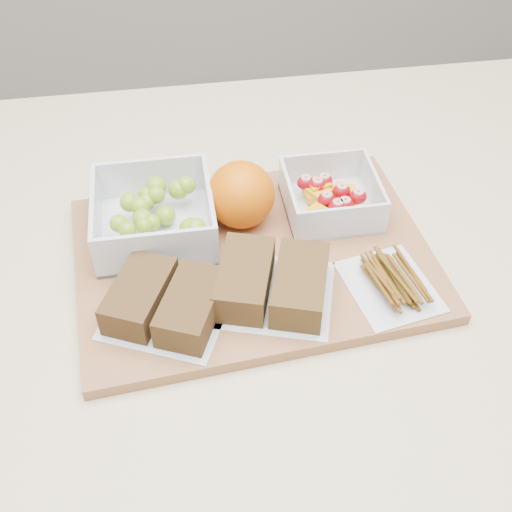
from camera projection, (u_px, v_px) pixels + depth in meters
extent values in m
cube|color=beige|center=(258.00, 457.00, 1.08)|extent=(1.20, 0.90, 0.90)
cube|color=#A06A42|center=(254.00, 258.00, 0.77)|extent=(0.44, 0.33, 0.02)
cube|color=silver|center=(156.00, 230.00, 0.79)|extent=(0.14, 0.14, 0.01)
cube|color=silver|center=(151.00, 178.00, 0.82)|extent=(0.14, 0.01, 0.06)
cube|color=silver|center=(156.00, 253.00, 0.73)|extent=(0.14, 0.01, 0.06)
cube|color=silver|center=(210.00, 208.00, 0.78)|extent=(0.01, 0.13, 0.06)
cube|color=silver|center=(96.00, 219.00, 0.77)|extent=(0.01, 0.13, 0.06)
sphere|color=olive|center=(143.00, 219.00, 0.77)|extent=(0.03, 0.03, 0.03)
sphere|color=olive|center=(119.00, 224.00, 0.76)|extent=(0.02, 0.02, 0.02)
sphere|color=olive|center=(156.00, 195.00, 0.79)|extent=(0.02, 0.02, 0.02)
sphere|color=olive|center=(166.00, 216.00, 0.79)|extent=(0.02, 0.02, 0.02)
sphere|color=olive|center=(129.00, 203.00, 0.78)|extent=(0.02, 0.02, 0.02)
sphere|color=olive|center=(152.00, 223.00, 0.77)|extent=(0.02, 0.02, 0.02)
sphere|color=olive|center=(129.00, 200.00, 0.78)|extent=(0.02, 0.02, 0.02)
sphere|color=olive|center=(195.00, 229.00, 0.74)|extent=(0.03, 0.03, 0.03)
sphere|color=olive|center=(178.00, 189.00, 0.80)|extent=(0.03, 0.03, 0.03)
sphere|color=olive|center=(156.00, 186.00, 0.80)|extent=(0.03, 0.03, 0.03)
sphere|color=olive|center=(127.00, 230.00, 0.75)|extent=(0.02, 0.02, 0.02)
sphere|color=olive|center=(186.00, 185.00, 0.80)|extent=(0.02, 0.02, 0.02)
sphere|color=olive|center=(165.00, 241.00, 0.74)|extent=(0.02, 0.02, 0.02)
sphere|color=olive|center=(147.00, 195.00, 0.80)|extent=(0.02, 0.02, 0.02)
sphere|color=olive|center=(140.00, 206.00, 0.78)|extent=(0.02, 0.02, 0.02)
sphere|color=olive|center=(155.00, 188.00, 0.80)|extent=(0.02, 0.02, 0.02)
sphere|color=olive|center=(190.00, 228.00, 0.74)|extent=(0.03, 0.03, 0.03)
sphere|color=olive|center=(198.00, 241.00, 0.76)|extent=(0.02, 0.02, 0.02)
sphere|color=olive|center=(147.00, 202.00, 0.79)|extent=(0.02, 0.02, 0.02)
sphere|color=olive|center=(144.00, 226.00, 0.76)|extent=(0.02, 0.02, 0.02)
cube|color=silver|center=(330.00, 208.00, 0.82)|extent=(0.11, 0.11, 0.00)
cube|color=silver|center=(321.00, 168.00, 0.85)|extent=(0.11, 0.00, 0.05)
cube|color=silver|center=(342.00, 223.00, 0.77)|extent=(0.11, 0.00, 0.05)
cube|color=silver|center=(374.00, 190.00, 0.82)|extent=(0.00, 0.11, 0.05)
cube|color=silver|center=(288.00, 199.00, 0.80)|extent=(0.00, 0.11, 0.05)
cube|color=orange|center=(337.00, 208.00, 0.80)|extent=(0.03, 0.04, 0.01)
cube|color=orange|center=(320.00, 190.00, 0.83)|extent=(0.04, 0.05, 0.01)
cube|color=orange|center=(337.00, 197.00, 0.82)|extent=(0.04, 0.04, 0.01)
cube|color=orange|center=(344.00, 194.00, 0.83)|extent=(0.04, 0.04, 0.01)
cube|color=orange|center=(317.00, 191.00, 0.82)|extent=(0.04, 0.04, 0.01)
cube|color=orange|center=(318.00, 185.00, 0.82)|extent=(0.03, 0.03, 0.01)
cube|color=orange|center=(319.00, 215.00, 0.78)|extent=(0.04, 0.04, 0.01)
cube|color=orange|center=(346.00, 210.00, 0.80)|extent=(0.03, 0.03, 0.01)
cube|color=orange|center=(320.00, 198.00, 0.82)|extent=(0.04, 0.04, 0.01)
ellipsoid|color=#A40815|center=(342.00, 191.00, 0.81)|extent=(0.02, 0.02, 0.02)
ellipsoid|color=#A40815|center=(345.00, 205.00, 0.79)|extent=(0.02, 0.02, 0.02)
ellipsoid|color=#A40815|center=(306.00, 183.00, 0.82)|extent=(0.02, 0.02, 0.02)
ellipsoid|color=#A40815|center=(358.00, 197.00, 0.80)|extent=(0.02, 0.02, 0.02)
ellipsoid|color=#A40815|center=(317.00, 185.00, 0.82)|extent=(0.02, 0.02, 0.02)
ellipsoid|color=#A40815|center=(338.00, 207.00, 0.79)|extent=(0.02, 0.02, 0.02)
ellipsoid|color=#A40815|center=(327.00, 200.00, 0.80)|extent=(0.02, 0.02, 0.02)
ellipsoid|color=#A40815|center=(324.00, 181.00, 0.82)|extent=(0.02, 0.02, 0.02)
sphere|color=#E56405|center=(241.00, 195.00, 0.78)|extent=(0.08, 0.08, 0.08)
cube|color=silver|center=(167.00, 313.00, 0.70)|extent=(0.16, 0.16, 0.00)
cube|color=#50381B|center=(140.00, 295.00, 0.69)|extent=(0.09, 0.11, 0.04)
cube|color=#50381B|center=(191.00, 307.00, 0.68)|extent=(0.09, 0.11, 0.04)
cube|color=silver|center=(272.00, 294.00, 0.72)|extent=(0.16, 0.15, 0.00)
cube|color=brown|center=(245.00, 279.00, 0.71)|extent=(0.08, 0.12, 0.04)
cube|color=brown|center=(300.00, 285.00, 0.70)|extent=(0.08, 0.12, 0.04)
cube|color=silver|center=(389.00, 287.00, 0.73)|extent=(0.11, 0.13, 0.00)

